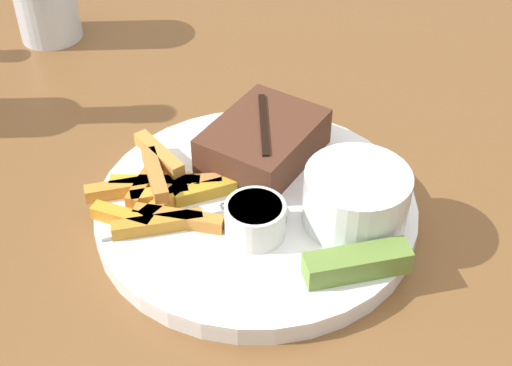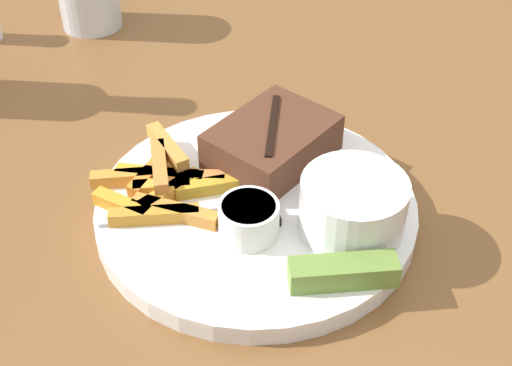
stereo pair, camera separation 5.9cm
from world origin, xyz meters
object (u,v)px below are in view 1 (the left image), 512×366
at_px(pickle_spear, 357,263).
at_px(steak_portion, 263,141).
at_px(coleslaw_cup, 356,195).
at_px(knife_utensil, 247,176).
at_px(fork_utensil, 175,218).
at_px(dipping_sauce_cup, 255,218).
at_px(dinner_plate, 256,209).

bearing_deg(pickle_spear, steak_portion, 65.42).
relative_size(coleslaw_cup, pickle_spear, 1.10).
xyz_separation_m(pickle_spear, knife_utensil, (0.03, 0.13, -0.01)).
distance_m(steak_portion, knife_utensil, 0.04).
bearing_deg(fork_utensil, pickle_spear, -41.40).
distance_m(coleslaw_cup, dipping_sauce_cup, 0.08).
distance_m(pickle_spear, fork_utensil, 0.15).
bearing_deg(pickle_spear, dinner_plate, 82.36).
bearing_deg(steak_portion, pickle_spear, -114.58).
height_order(dinner_plate, dipping_sauce_cup, dipping_sauce_cup).
height_order(steak_portion, pickle_spear, steak_portion).
bearing_deg(dinner_plate, dipping_sauce_cup, -141.73).
bearing_deg(coleslaw_cup, dipping_sauce_cup, 140.99).
distance_m(coleslaw_cup, fork_utensil, 0.15).
bearing_deg(steak_portion, coleslaw_cup, -98.78).
bearing_deg(dinner_plate, coleslaw_cup, -66.13).
distance_m(coleslaw_cup, knife_utensil, 0.10).
bearing_deg(dipping_sauce_cup, pickle_spear, -79.59).
relative_size(coleslaw_cup, knife_utensil, 0.56).
bearing_deg(coleslaw_cup, pickle_spear, -145.01).
height_order(pickle_spear, fork_utensil, pickle_spear).
bearing_deg(dipping_sauce_cup, steak_portion, 34.99).
bearing_deg(steak_portion, fork_utensil, 177.87).
bearing_deg(coleslaw_cup, dinner_plate, 113.87).
height_order(coleslaw_cup, knife_utensil, coleslaw_cup).
distance_m(dipping_sauce_cup, knife_utensil, 0.07).
distance_m(dinner_plate, dipping_sauce_cup, 0.05).
bearing_deg(coleslaw_cup, fork_utensil, 129.80).
relative_size(steak_portion, knife_utensil, 0.76).
bearing_deg(fork_utensil, coleslaw_cup, -18.86).
height_order(steak_portion, knife_utensil, steak_portion).
xyz_separation_m(steak_portion, dipping_sauce_cup, (-0.08, -0.06, -0.00)).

